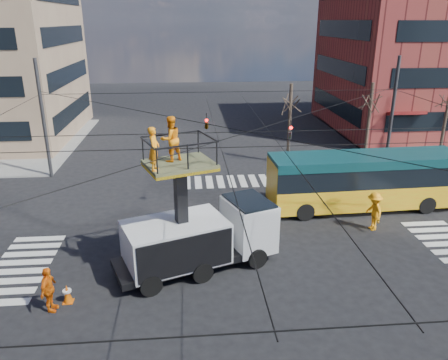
% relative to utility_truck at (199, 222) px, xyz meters
% --- Properties ---
extents(ground, '(120.00, 120.00, 0.00)m').
position_rel_utility_truck_xyz_m(ground, '(2.12, 0.59, -2.14)').
color(ground, black).
rests_on(ground, ground).
extents(sidewalk_ne, '(18.00, 18.00, 0.12)m').
position_rel_utility_truck_xyz_m(sidewalk_ne, '(23.12, 21.59, -2.08)').
color(sidewalk_ne, slate).
rests_on(sidewalk_ne, ground).
extents(crosswalks, '(22.40, 22.40, 0.02)m').
position_rel_utility_truck_xyz_m(crosswalks, '(2.12, 0.59, -2.13)').
color(crosswalks, silver).
rests_on(crosswalks, ground).
extents(building_ne, '(20.06, 16.06, 14.00)m').
position_rel_utility_truck_xyz_m(building_ne, '(24.09, 24.57, 4.86)').
color(building_ne, maroon).
rests_on(building_ne, ground).
extents(overhead_network, '(24.24, 24.24, 8.00)m').
position_rel_utility_truck_xyz_m(overhead_network, '(2.05, 0.99, 2.14)').
color(overhead_network, '#2D2D30').
rests_on(overhead_network, ground).
extents(tree_a, '(2.00, 2.00, 6.00)m').
position_rel_utility_truck_xyz_m(tree_a, '(7.12, 14.09, 2.48)').
color(tree_a, '#382B21').
rests_on(tree_a, ground).
extents(tree_b, '(2.00, 2.00, 6.00)m').
position_rel_utility_truck_xyz_m(tree_b, '(13.12, 14.09, 2.48)').
color(tree_b, '#382B21').
rests_on(tree_b, ground).
extents(utility_truck, '(7.36, 4.60, 6.76)m').
position_rel_utility_truck_xyz_m(utility_truck, '(0.00, 0.00, 0.00)').
color(utility_truck, black).
rests_on(utility_truck, ground).
extents(city_bus, '(10.98, 3.05, 3.20)m').
position_rel_utility_truck_xyz_m(city_bus, '(9.56, 5.56, -0.42)').
color(city_bus, orange).
rests_on(city_bus, ground).
extents(traffic_cone, '(0.36, 0.36, 0.78)m').
position_rel_utility_truck_xyz_m(traffic_cone, '(-5.18, -2.20, -1.76)').
color(traffic_cone, '#E56009').
rests_on(traffic_cone, ground).
extents(worker_ground, '(0.60, 1.11, 1.81)m').
position_rel_utility_truck_xyz_m(worker_ground, '(-5.68, -2.68, -1.24)').
color(worker_ground, orange).
rests_on(worker_ground, ground).
extents(flagger, '(0.84, 1.36, 2.04)m').
position_rel_utility_truck_xyz_m(flagger, '(9.04, 2.83, -1.12)').
color(flagger, orange).
rests_on(flagger, ground).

